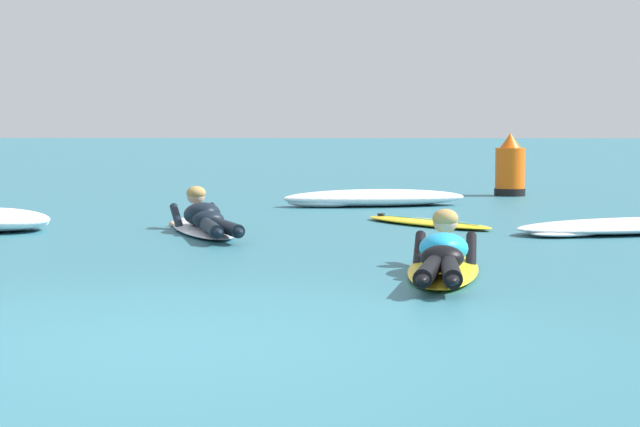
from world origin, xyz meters
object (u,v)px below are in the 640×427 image
Objects in this scene: surfer_far at (205,221)px; channel_marker_buoy at (510,171)px; surfer_near at (443,258)px; drifting_surfboard at (427,222)px.

channel_marker_buoy is at bearing 57.71° from surfer_far.
surfer_far is (-2.41, 3.29, 0.00)m from surfer_near.
drifting_surfboard is 5.60m from channel_marker_buoy.
drifting_surfboard is 1.88× the size of channel_marker_buoy.
channel_marker_buoy reaches higher than drifting_surfboard.
surfer_far is 7.64m from channel_marker_buoy.
surfer_far is at bearing -122.29° from channel_marker_buoy.
surfer_far is 2.71m from drifting_surfboard.
channel_marker_buoy is at bearing 73.36° from drifting_surfboard.
drifting_surfboard is at bearing 23.94° from surfer_far.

